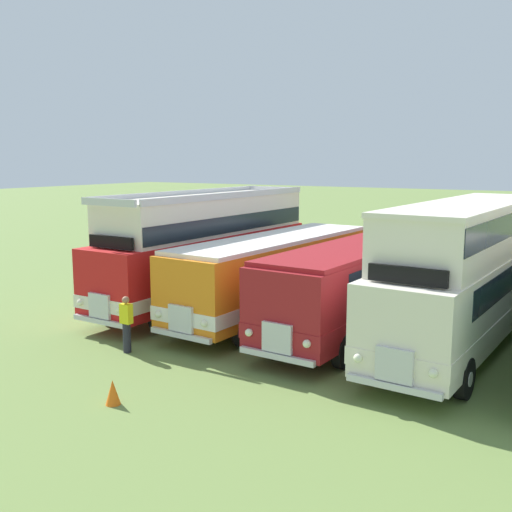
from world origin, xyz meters
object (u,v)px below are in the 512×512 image
bus_first_in_row (208,245)px  bus_second_in_row (276,270)px  marshal_person (126,324)px  bus_fourth_in_row (467,269)px  bus_third_in_row (367,278)px  cone_mid_row (113,392)px

bus_first_in_row → bus_second_in_row: 3.44m
bus_second_in_row → marshal_person: size_ratio=6.13×
bus_first_in_row → bus_fourth_in_row: (10.09, -0.59, 0.11)m
bus_second_in_row → bus_fourth_in_row: 6.77m
bus_fourth_in_row → marshal_person: size_ratio=6.59×
bus_first_in_row → bus_second_in_row: size_ratio=1.09×
bus_first_in_row → bus_fourth_in_row: 10.11m
bus_third_in_row → marshal_person: 8.16m
cone_mid_row → marshal_person: 3.97m
bus_second_in_row → bus_third_in_row: same height
bus_first_in_row → bus_third_in_row: bus_first_in_row is taller
bus_second_in_row → bus_first_in_row: bearing=172.8°
bus_second_in_row → bus_fourth_in_row: size_ratio=0.93×
bus_fourth_in_row → marshal_person: (-8.51, -5.77, -1.59)m
bus_third_in_row → cone_mid_row: bearing=-106.1°
bus_first_in_row → bus_fourth_in_row: bus_first_in_row is taller
bus_first_in_row → marshal_person: size_ratio=6.66×
cone_mid_row → marshal_person: bearing=128.6°
bus_third_in_row → bus_fourth_in_row: size_ratio=1.02×
bus_fourth_in_row → bus_second_in_row: bearing=178.6°
bus_fourth_in_row → marshal_person: 10.41m
bus_first_in_row → marshal_person: (1.58, -6.37, -1.48)m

